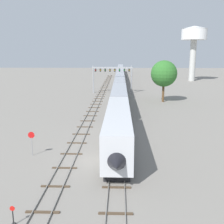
{
  "coord_description": "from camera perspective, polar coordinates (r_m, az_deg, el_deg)",
  "views": [
    {
      "loc": [
        2.32,
        -27.94,
        11.7
      ],
      "look_at": [
        1.0,
        12.0,
        3.0
      ],
      "focal_mm": 43.11,
      "sensor_mm": 36.0,
      "label": 1
    }
  ],
  "objects": [
    {
      "name": "trackside_tree_left",
      "position": [
        67.06,
        10.96,
        7.99
      ],
      "size": [
        6.36,
        6.36,
        10.14
      ],
      "color": "brown",
      "rests_on": "ground"
    },
    {
      "name": "track_near",
      "position": [
        69.18,
        -2.97,
        2.59
      ],
      "size": [
        2.6,
        160.0,
        0.16
      ],
      "color": "slate",
      "rests_on": "ground"
    },
    {
      "name": "passenger_train",
      "position": [
        101.22,
        1.71,
        7.13
      ],
      "size": [
        3.04,
        158.0,
        4.8
      ],
      "color": "silver",
      "rests_on": "ground"
    },
    {
      "name": "switch_stand",
      "position": [
        21.2,
        -20.23,
        -20.39
      ],
      "size": [
        0.36,
        0.24,
        1.46
      ],
      "color": "black",
      "rests_on": "ground"
    },
    {
      "name": "stop_sign",
      "position": [
        32.7,
        -16.68,
        -5.74
      ],
      "size": [
        0.76,
        0.08,
        2.88
      ],
      "color": "gray",
      "rests_on": "ground"
    },
    {
      "name": "ground_plane",
      "position": [
        30.38,
        -2.67,
        -10.38
      ],
      "size": [
        400.0,
        400.0,
        0.0
      ],
      "primitive_type": "plane",
      "color": "gray"
    },
    {
      "name": "water_tower",
      "position": [
        123.28,
        17.01,
        14.94
      ],
      "size": [
        10.88,
        10.88,
        23.13
      ],
      "color": "beige",
      "rests_on": "ground"
    },
    {
      "name": "signal_gantry",
      "position": [
        81.37,
        0.08,
        8.31
      ],
      "size": [
        12.1,
        0.49,
        8.16
      ],
      "color": "#999BA0",
      "rests_on": "ground"
    },
    {
      "name": "track_main",
      "position": [
        88.71,
        1.67,
        4.74
      ],
      "size": [
        2.6,
        200.0,
        0.16
      ],
      "color": "slate",
      "rests_on": "ground"
    }
  ]
}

